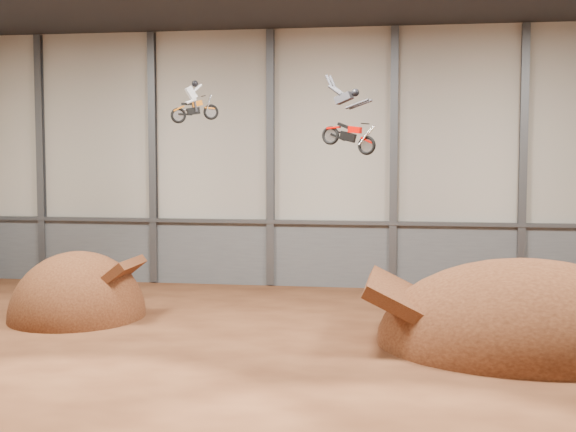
% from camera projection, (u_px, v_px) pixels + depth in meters
% --- Properties ---
extents(floor, '(40.00, 40.00, 0.00)m').
position_uv_depth(floor, '(289.00, 354.00, 29.09)').
color(floor, '#432112').
rests_on(floor, ground).
extents(back_wall, '(40.00, 0.10, 14.00)m').
position_uv_depth(back_wall, '(332.00, 159.00, 43.31)').
color(back_wall, '#B2AB9E').
rests_on(back_wall, ground).
extents(lower_band_back, '(39.80, 0.18, 3.50)m').
position_uv_depth(lower_band_back, '(331.00, 255.00, 43.63)').
color(lower_band_back, '#5A5D62').
rests_on(lower_band_back, ground).
extents(steel_rail, '(39.80, 0.35, 0.20)m').
position_uv_depth(steel_rail, '(331.00, 222.00, 43.34)').
color(steel_rail, '#47494F').
rests_on(steel_rail, lower_band_back).
extents(steel_column_0, '(0.40, 0.36, 13.90)m').
position_uv_depth(steel_column_0, '(41.00, 158.00, 45.72)').
color(steel_column_0, '#47494F').
rests_on(steel_column_0, ground).
extents(steel_column_1, '(0.40, 0.36, 13.90)m').
position_uv_depth(steel_column_1, '(153.00, 158.00, 44.68)').
color(steel_column_1, '#47494F').
rests_on(steel_column_1, ground).
extents(steel_column_2, '(0.40, 0.36, 13.90)m').
position_uv_depth(steel_column_2, '(270.00, 159.00, 43.63)').
color(steel_column_2, '#47494F').
rests_on(steel_column_2, ground).
extents(steel_column_3, '(0.40, 0.36, 13.90)m').
position_uv_depth(steel_column_3, '(394.00, 159.00, 42.59)').
color(steel_column_3, '#47494F').
rests_on(steel_column_3, ground).
extents(steel_column_4, '(0.40, 0.36, 13.90)m').
position_uv_depth(steel_column_4, '(523.00, 159.00, 41.55)').
color(steel_column_4, '#47494F').
rests_on(steel_column_4, ground).
extents(takeoff_ramp, '(5.88, 6.78, 5.88)m').
position_uv_depth(takeoff_ramp, '(78.00, 317.00, 35.73)').
color(takeoff_ramp, '#3E1D0F').
rests_on(takeoff_ramp, ground).
extents(landing_ramp, '(11.37, 10.06, 6.56)m').
position_uv_depth(landing_ramp, '(526.00, 345.00, 30.55)').
color(landing_ramp, '#3E1D0F').
rests_on(landing_ramp, ground).
extents(fmx_rider_a, '(2.50, 1.87, 2.21)m').
position_uv_depth(fmx_rider_a, '(196.00, 99.00, 35.89)').
color(fmx_rider_a, '#C2610F').
extents(fmx_rider_b, '(3.88, 2.14, 3.46)m').
position_uv_depth(fmx_rider_b, '(346.00, 115.00, 32.42)').
color(fmx_rider_b, '#B30500').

